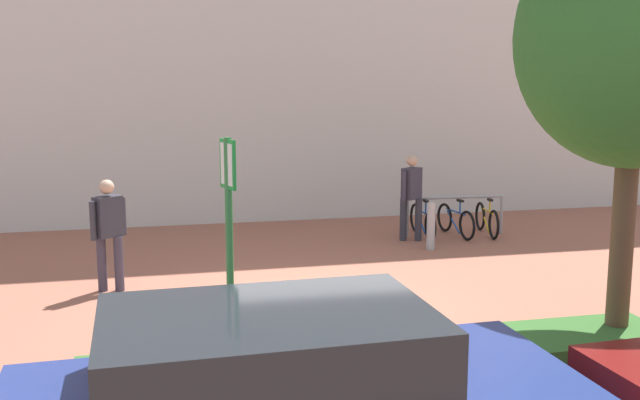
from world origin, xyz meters
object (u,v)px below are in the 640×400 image
tree_sidewalk (636,39)px  bike_at_sign (224,342)px  bollard_steel (431,226)px  person_suited_dark (109,228)px  person_suited_navy (411,192)px  parking_sign_post (229,223)px  bike_rack_cluster (455,219)px

tree_sidewalk → bike_at_sign: tree_sidewalk is taller
bike_at_sign → bollard_steel: 6.71m
tree_sidewalk → person_suited_dark: size_ratio=3.05×
bollard_steel → person_suited_navy: 0.98m
tree_sidewalk → bike_at_sign: size_ratio=3.13×
tree_sidewalk → bike_at_sign: 5.93m
bike_at_sign → person_suited_navy: 7.31m
bollard_steel → person_suited_navy: (-0.11, 0.81, 0.53)m
bollard_steel → person_suited_dark: size_ratio=0.52×
bike_at_sign → person_suited_navy: size_ratio=0.97×
tree_sidewalk → bike_at_sign: (-4.91, -0.01, -3.32)m
bike_at_sign → person_suited_dark: 3.86m
bollard_steel → bike_at_sign: bearing=-131.1°
parking_sign_post → bollard_steel: 6.88m
bike_rack_cluster → person_suited_dark: bearing=-159.1°
person_suited_dark → tree_sidewalk: bearing=-29.3°
parking_sign_post → person_suited_navy: size_ratio=1.52×
person_suited_dark → person_suited_navy: (5.69, 2.32, 0.00)m
bike_rack_cluster → person_suited_navy: bearing=-166.6°
bike_at_sign → bike_rack_cluster: bearing=48.8°
tree_sidewalk → bollard_steel: 6.01m
tree_sidewalk → bike_rack_cluster: tree_sidewalk is taller
parking_sign_post → bike_at_sign: parking_sign_post is taller
tree_sidewalk → parking_sign_post: (-4.84, -0.14, -1.98)m
bike_at_sign → bollard_steel: (4.41, 5.06, 0.10)m
bollard_steel → person_suited_dark: person_suited_dark is taller
tree_sidewalk → parking_sign_post: 5.23m
person_suited_navy → bike_at_sign: bearing=-126.3°
tree_sidewalk → bike_rack_cluster: 6.97m
tree_sidewalk → bollard_steel: tree_sidewalk is taller
parking_sign_post → bike_at_sign: 1.35m
bike_at_sign → person_suited_dark: person_suited_dark is taller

